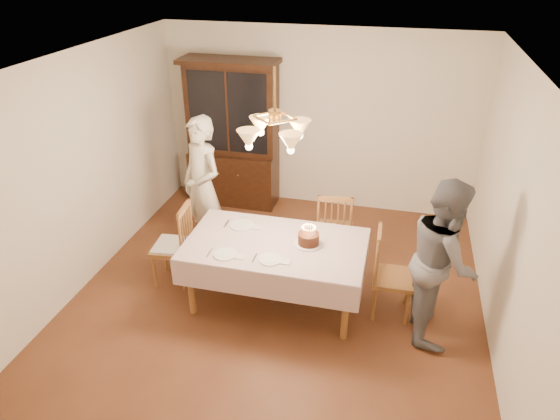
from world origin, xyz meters
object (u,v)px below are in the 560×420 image
(dining_table, at_px, (276,249))
(chair_far_side, at_px, (334,231))
(birthday_cake, at_px, (308,239))
(china_hutch, at_px, (233,137))
(elderly_woman, at_px, (203,186))

(dining_table, xyz_separation_m, chair_far_side, (0.50, 0.92, -0.24))
(dining_table, height_order, birthday_cake, birthday_cake)
(china_hutch, xyz_separation_m, birthday_cake, (1.56, -2.20, -0.22))
(dining_table, relative_size, chair_far_side, 1.90)
(china_hutch, relative_size, elderly_woman, 1.21)
(china_hutch, height_order, birthday_cake, china_hutch)
(dining_table, height_order, elderly_woman, elderly_woman)
(birthday_cake, bearing_deg, dining_table, -170.80)
(birthday_cake, bearing_deg, china_hutch, 125.39)
(china_hutch, bearing_deg, dining_table, -61.59)
(dining_table, bearing_deg, china_hutch, 118.41)
(china_hutch, distance_m, birthday_cake, 2.71)
(chair_far_side, distance_m, birthday_cake, 0.96)
(birthday_cake, bearing_deg, chair_far_side, 79.42)
(elderly_woman, xyz_separation_m, birthday_cake, (1.49, -0.80, -0.07))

